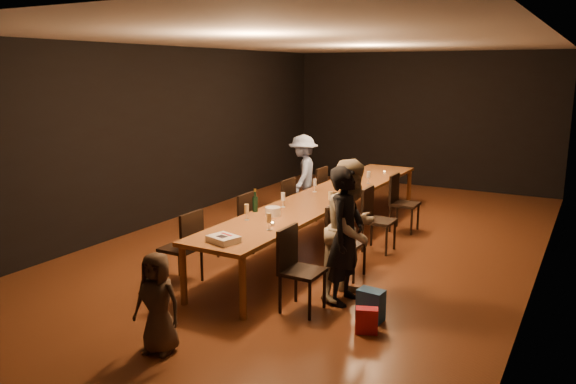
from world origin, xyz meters
The scene contains 30 objects.
ground centered at (0.00, 0.00, 0.00)m, with size 10.00×10.00×0.00m, color #421F10.
room_shell centered at (0.00, 0.00, 2.08)m, with size 6.04×10.04×3.02m.
table centered at (0.00, 0.00, 0.70)m, with size 0.90×6.00×0.75m.
chair_right_0 centered at (0.85, -2.40, 0.47)m, with size 0.42×0.42×0.93m, color black, non-canonical shape.
chair_right_1 centered at (0.85, -1.20, 0.47)m, with size 0.42×0.42×0.93m, color black, non-canonical shape.
chair_right_2 centered at (0.85, 0.00, 0.47)m, with size 0.42×0.42×0.93m, color black, non-canonical shape.
chair_right_3 centered at (0.85, 1.20, 0.47)m, with size 0.42×0.42×0.93m, color black, non-canonical shape.
chair_left_0 centered at (-0.85, -2.40, 0.47)m, with size 0.42×0.42×0.93m, color black, non-canonical shape.
chair_left_1 centered at (-0.85, -1.20, 0.47)m, with size 0.42×0.42×0.93m, color black, non-canonical shape.
chair_left_2 centered at (-0.85, 0.00, 0.47)m, with size 0.42×0.42×0.93m, color black, non-canonical shape.
chair_left_3 centered at (-0.85, 1.20, 0.47)m, with size 0.42×0.42×0.93m, color black, non-canonical shape.
woman_birthday centered at (1.15, -1.94, 0.79)m, with size 0.57×0.38×1.57m, color black.
woman_tan centered at (1.15, -1.78, 0.81)m, with size 0.79×0.62×1.63m, color #BDAE8E.
man_blue centered at (-1.16, 1.46, 0.72)m, with size 0.94×0.54×1.45m, color #91A9E0.
child centered at (0.10, -3.87, 0.49)m, with size 0.47×0.31×0.97m, color #453527.
gift_bag_red centered at (1.67, -2.56, 0.13)m, with size 0.22×0.12×0.26m, color red.
gift_bag_blue centered at (1.59, -2.26, 0.17)m, with size 0.27×0.18×0.34m, color #275FAB.
birthday_cake centered at (0.04, -2.72, 0.79)m, with size 0.37×0.33×0.08m.
plate_stack centered at (-0.08, -1.47, 0.81)m, with size 0.20×0.20×0.11m, color white.
champagne_bottle centered at (-0.39, -1.40, 0.91)m, with size 0.07×0.07×0.31m, color black, non-canonical shape.
ice_bucket centered at (0.04, 0.79, 0.87)m, with size 0.22×0.22×0.24m, color silver.
wineglass_0 centered at (-0.25, -1.82, 0.85)m, with size 0.06×0.06×0.21m, color beige, non-canonical shape.
wineglass_1 centered at (0.23, -2.07, 0.85)m, with size 0.06×0.06×0.21m, color beige, non-canonical shape.
wineglass_2 centered at (-0.19, -1.00, 0.85)m, with size 0.06×0.06×0.21m, color silver, non-canonical shape.
wineglass_3 centered at (0.36, -0.63, 0.85)m, with size 0.06×0.06×0.21m, color beige, non-canonical shape.
wineglass_4 centered at (-0.25, 0.10, 0.85)m, with size 0.06×0.06×0.21m, color silver, non-canonical shape.
wineglass_5 centered at (0.24, 1.12, 0.85)m, with size 0.06×0.06×0.21m, color silver, non-canonical shape.
tealight_near centered at (0.15, -1.86, 0.77)m, with size 0.05×0.05×0.03m, color #B2B7B2.
tealight_mid centered at (0.15, 0.39, 0.77)m, with size 0.05×0.05×0.03m, color #B2B7B2.
tealight_far centered at (0.15, 2.15, 0.77)m, with size 0.05×0.05×0.03m, color #B2B7B2.
Camera 1 is at (3.52, -7.52, 2.60)m, focal length 35.00 mm.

